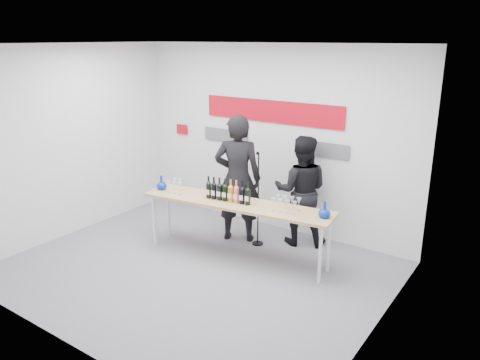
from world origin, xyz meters
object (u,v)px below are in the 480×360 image
at_px(presenter_right, 301,191).
at_px(mic_stand, 258,217).
at_px(presenter_left, 238,179).
at_px(tasting_table, 236,206).

height_order(presenter_right, mic_stand, presenter_right).
bearing_deg(mic_stand, presenter_right, 58.53).
bearing_deg(presenter_left, presenter_right, -178.92).
relative_size(tasting_table, presenter_right, 1.69).
bearing_deg(mic_stand, tasting_table, -74.81).
bearing_deg(presenter_left, mic_stand, 154.40).
bearing_deg(tasting_table, presenter_right, 54.34).
distance_m(tasting_table, presenter_left, 0.69).
relative_size(presenter_right, mic_stand, 1.15).
xyz_separation_m(presenter_left, mic_stand, (0.38, -0.00, -0.55)).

